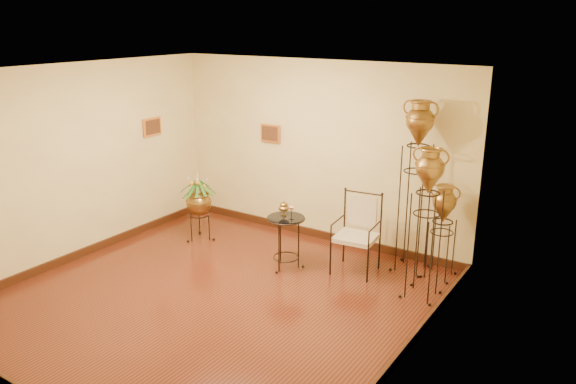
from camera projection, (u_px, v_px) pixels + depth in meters
The scene contains 8 objects.
ground at pixel (215, 297), 7.08m from camera, with size 5.00×5.00×0.00m, color maroon.
room_shell at pixel (209, 164), 6.58m from camera, with size 5.02×5.02×2.81m.
amphora_tall at pixel (415, 186), 7.53m from camera, with size 0.51×0.51×2.39m.
amphora_mid at pixel (426, 223), 6.84m from camera, with size 0.53×0.53×1.95m.
amphora_short at pixel (442, 231), 7.48m from camera, with size 0.49×0.49×1.32m.
planter_urn at pixel (199, 200), 8.78m from camera, with size 0.67×0.67×1.17m.
armchair at pixel (356, 234), 7.65m from camera, with size 0.67×0.64×1.10m.
side_table at pixel (286, 241), 7.83m from camera, with size 0.64×0.64×0.95m.
Camera 1 is at (4.26, -4.82, 3.37)m, focal length 35.00 mm.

